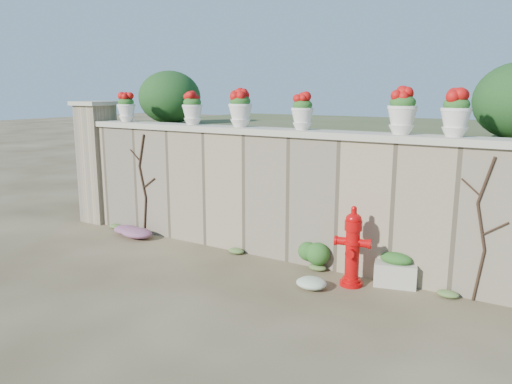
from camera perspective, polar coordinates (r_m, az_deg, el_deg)
The scene contains 19 objects.
ground at distance 7.05m, azimuth -5.87°, elevation -11.02°, with size 80.00×80.00×0.00m, color #473823.
stone_wall at distance 8.18m, azimuth 1.75°, elevation -0.43°, with size 8.00×0.40×2.00m, color gray.
wall_cap at distance 8.03m, azimuth 1.80°, elevation 6.92°, with size 8.10×0.52×0.10m, color beige.
gate_pillar at distance 10.81m, azimuth -17.61°, elevation 3.35°, with size 0.72×0.72×2.48m.
raised_fill at distance 11.01m, azimuth 10.22°, elevation 2.51°, with size 9.00×6.00×2.00m, color #384C23.
back_shrub_left at distance 10.87m, azimuth -9.82°, elevation 10.61°, with size 1.30×1.30×1.10m, color #143814.
vine_left at distance 9.63m, azimuth -12.79°, elevation 1.05°, with size 0.60×0.04×1.91m.
vine_right at distance 6.95m, azimuth 24.42°, elevation -3.73°, with size 0.60×0.04×1.91m.
fire_hydrant at distance 7.09m, azimuth 10.97°, elevation -6.11°, with size 0.50×0.35×1.14m.
planter_box at distance 7.34m, azimuth 15.65°, elevation -8.61°, with size 0.64×0.47×0.48m.
green_shrub at distance 7.75m, azimuth 6.45°, elevation -6.65°, with size 0.61×0.55×0.58m, color #1E5119.
magenta_clump at distance 9.67m, azimuth -13.87°, elevation -4.26°, with size 0.90×0.60×0.24m, color #B3239A.
white_flowers at distance 7.05m, azimuth 5.75°, elevation -10.16°, with size 0.53×0.43×0.19m, color white.
urn_pot_0 at distance 10.04m, azimuth -14.61°, elevation 9.31°, with size 0.35×0.35×0.54m.
urn_pot_1 at distance 8.93m, azimuth -7.28°, elevation 9.42°, with size 0.36×0.36×0.57m.
urn_pot_2 at distance 8.32m, azimuth -1.81°, elevation 9.52°, with size 0.39×0.39×0.61m.
urn_pot_3 at distance 7.75m, azimuth 5.33°, elevation 9.07°, with size 0.35×0.35×0.54m.
urn_pot_4 at distance 7.19m, azimuth 16.37°, elevation 8.81°, with size 0.40×0.40×0.63m.
urn_pot_5 at distance 7.03m, azimuth 21.87°, elevation 8.30°, with size 0.39×0.39×0.61m.
Camera 1 is at (4.04, -5.10, 2.70)m, focal length 35.00 mm.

